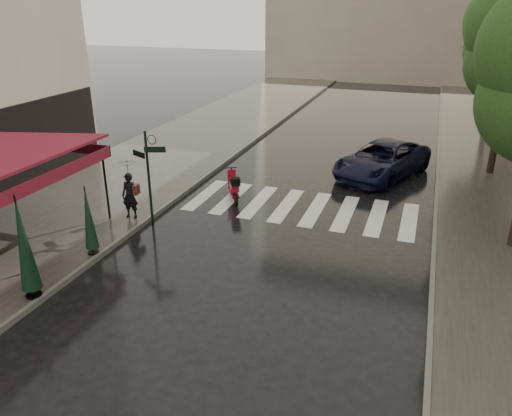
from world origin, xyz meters
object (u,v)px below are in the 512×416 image
Objects in this scene: pedestrian_with_umbrella at (128,172)px; parked_car at (382,160)px; parasol_front at (24,244)px; parasol_back at (89,219)px; scooter at (234,187)px.

pedestrian_with_umbrella reaches higher than parked_car.
parasol_front is at bearing -89.77° from pedestrian_with_umbrella.
parasol_front reaches higher than parasol_back.
parasol_front reaches higher than pedestrian_with_umbrella.
parked_car is 2.53× the size of parasol_back.
scooter is at bearing -115.21° from parked_car.
scooter is 0.55× the size of parasol_front.
parasol_back is (-0.00, 2.34, -0.33)m from parasol_front.
parked_car is 14.04m from parasol_front.
parked_car is 12.05m from parasol_back.
parasol_front is at bearing -90.00° from parasol_back.
parasol_front reaches higher than scooter.
scooter is 5.81m from parasol_back.
pedestrian_with_umbrella is at bearing -161.76° from scooter.
parasol_front reaches higher than parked_car.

